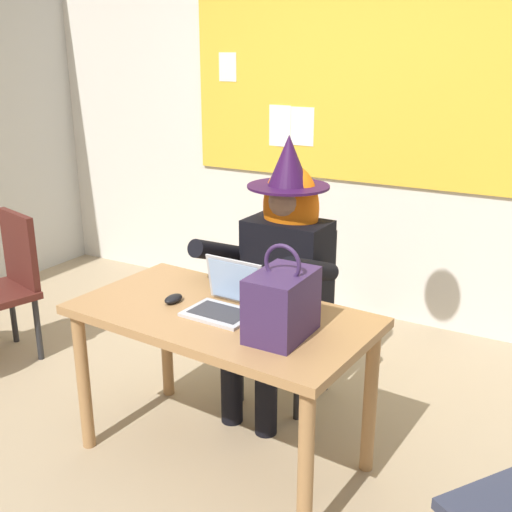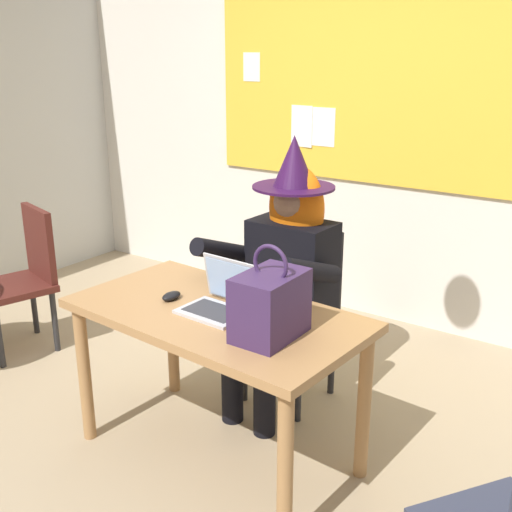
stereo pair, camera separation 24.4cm
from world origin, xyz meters
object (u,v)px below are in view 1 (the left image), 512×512
Objects in this scene: desk_main at (221,333)px; chair_at_desk at (292,303)px; chair_spare_by_window at (5,280)px; handbag at (282,304)px; person_costumed at (281,259)px; laptop at (226,301)px; computer_mouse at (173,299)px.

desk_main is 1.46× the size of chair_at_desk.
chair_at_desk is 1.03× the size of chair_spare_by_window.
handbag is 2.07m from chair_spare_by_window.
handbag is at bearing 29.22° from person_costumed.
handbag reaches higher than laptop.
laptop reaches higher than computer_mouse.
chair_at_desk is at bearing 90.77° from desk_main.
computer_mouse is at bearing -176.31° from desk_main.
desk_main is 0.95× the size of person_costumed.
person_costumed reaches higher than laptop.
laptop is 0.26m from computer_mouse.
laptop is at bearing 3.57° from chair_at_desk.
handbag is at bearing 96.80° from chair_spare_by_window.
computer_mouse is 0.59m from handbag.
chair_at_desk is 2.42× the size of handbag.
laptop is 2.88× the size of computer_mouse.
chair_spare_by_window is at bearing 170.59° from computer_mouse.
chair_at_desk is at bearing 179.93° from person_costumed.
handbag is at bearing -13.39° from laptop.
chair_at_desk is 0.79m from computer_mouse.
laptop reaches higher than chair_spare_by_window.
person_costumed is at bearing -0.37° from chair_at_desk.
computer_mouse is (-0.24, -0.02, 0.12)m from desk_main.
handbag is at bearing 24.90° from chair_at_desk.
handbag reaches higher than chair_spare_by_window.
chair_at_desk is at bearing 72.29° from computer_mouse.
chair_at_desk is at bearing 113.53° from handbag.
chair_at_desk is 0.65× the size of person_costumed.
handbag is 0.43× the size of chair_spare_by_window.
chair_at_desk is 0.93m from handbag.
laptop is at bearing 4.71° from person_costumed.
desk_main is 0.41m from handbag.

